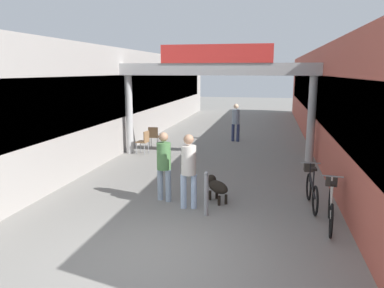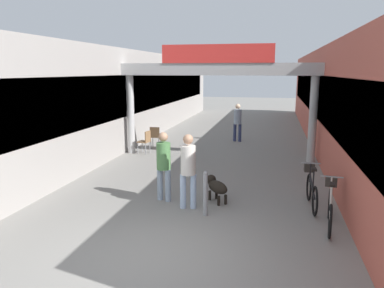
{
  "view_description": "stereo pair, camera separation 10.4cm",
  "coord_description": "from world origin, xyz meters",
  "views": [
    {
      "loc": [
        1.93,
        -5.69,
        3.15
      ],
      "look_at": [
        0.0,
        3.55,
        1.3
      ],
      "focal_mm": 35.0,
      "sensor_mm": 36.0,
      "label": 1
    },
    {
      "loc": [
        2.04,
        -5.67,
        3.15
      ],
      "look_at": [
        0.0,
        3.55,
        1.3
      ],
      "focal_mm": 35.0,
      "sensor_mm": 36.0,
      "label": 2
    }
  ],
  "objects": [
    {
      "name": "bicycle_silver_nearest",
      "position": [
        3.24,
        2.05,
        0.44
      ],
      "size": [
        0.46,
        1.68,
        0.98
      ],
      "color": "black",
      "rests_on": "ground_plane"
    },
    {
      "name": "pedestrian_companion",
      "position": [
        -0.54,
        2.8,
        0.98
      ],
      "size": [
        0.43,
        0.43,
        1.71
      ],
      "color": "#8C9EB2",
      "rests_on": "ground_plane"
    },
    {
      "name": "pedestrian_carrying_crate",
      "position": [
        0.44,
        11.08,
        0.97
      ],
      "size": [
        0.41,
        0.41,
        1.7
      ],
      "color": "navy",
      "rests_on": "ground_plane"
    },
    {
      "name": "storefront_left",
      "position": [
        -5.09,
        11.0,
        2.0
      ],
      "size": [
        3.0,
        26.0,
        3.99
      ],
      "color": "#9E9993",
      "rests_on": "ground_plane"
    },
    {
      "name": "arcade_sign_gateway",
      "position": [
        0.0,
        7.75,
        2.89
      ],
      "size": [
        7.4,
        0.47,
        4.06
      ],
      "color": "#B2B2B2",
      "rests_on": "ground_plane"
    },
    {
      "name": "pedestrian_with_dog",
      "position": [
        0.16,
        2.4,
        1.01
      ],
      "size": [
        0.4,
        0.4,
        1.75
      ],
      "color": "#A5BFE0",
      "rests_on": "ground_plane"
    },
    {
      "name": "ground_plane",
      "position": [
        0.0,
        0.0,
        0.0
      ],
      "size": [
        80.0,
        80.0,
        0.0
      ],
      "primitive_type": "plane",
      "color": "gray"
    },
    {
      "name": "bicycle_black_second",
      "position": [
        2.96,
        3.18,
        0.44
      ],
      "size": [
        0.46,
        1.69,
        0.98
      ],
      "color": "black",
      "rests_on": "ground_plane"
    },
    {
      "name": "dog_on_leash",
      "position": [
        0.73,
        3.01,
        0.38
      ],
      "size": [
        0.73,
        0.81,
        0.61
      ],
      "color": "black",
      "rests_on": "ground_plane"
    },
    {
      "name": "bollard_post_metal",
      "position": [
        0.63,
        2.05,
        0.51
      ],
      "size": [
        0.1,
        0.1,
        1.01
      ],
      "color": "gray",
      "rests_on": "ground_plane"
    },
    {
      "name": "cafe_chair_wood_farther",
      "position": [
        -2.72,
        8.83,
        0.54
      ],
      "size": [
        0.43,
        0.43,
        0.89
      ],
      "color": "gray",
      "rests_on": "ground_plane"
    },
    {
      "name": "storefront_right",
      "position": [
        5.09,
        11.0,
        2.0
      ],
      "size": [
        3.0,
        26.0,
        3.99
      ],
      "color": "#B25142",
      "rests_on": "ground_plane"
    },
    {
      "name": "cafe_chair_wood_nearer",
      "position": [
        -2.75,
        7.72,
        0.54
      ],
      "size": [
        0.46,
        0.46,
        0.89
      ],
      "color": "gray",
      "rests_on": "ground_plane"
    }
  ]
}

